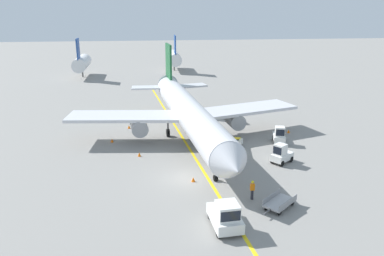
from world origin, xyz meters
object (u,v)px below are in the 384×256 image
(pushback_tug, at_px, (226,216))
(safety_cone_nose_left, at_px, (129,127))
(baggage_cart_loaded, at_px, (279,202))
(ground_crew_marshaller, at_px, (252,189))
(safety_cone_nose_right, at_px, (289,131))
(airliner, at_px, (188,112))
(safety_cone_wingtip_left, at_px, (193,179))
(safety_cone_wingtip_right, at_px, (139,154))
(safety_cone_tail_area, at_px, (112,140))
(belt_loader_forward_hold, at_px, (231,144))
(baggage_tug_near_wing, at_px, (281,154))
(ground_crew_wing_walker, at_px, (220,157))
(baggage_tug_by_cargo_door, at_px, (279,136))

(pushback_tug, xyz_separation_m, safety_cone_nose_left, (-7.71, 25.07, -0.77))
(baggage_cart_loaded, relative_size, ground_crew_marshaller, 1.97)
(baggage_cart_loaded, bearing_deg, safety_cone_nose_left, 119.04)
(pushback_tug, bearing_deg, safety_cone_nose_right, 58.92)
(ground_crew_marshaller, relative_size, safety_cone_nose_right, 3.86)
(ground_crew_marshaller, bearing_deg, baggage_cart_loaded, -42.53)
(safety_cone_nose_right, bearing_deg, baggage_cart_loaded, -112.51)
(airliner, relative_size, pushback_tug, 9.48)
(safety_cone_wingtip_left, bearing_deg, safety_cone_nose_right, 42.55)
(safety_cone_nose_right, bearing_deg, safety_cone_wingtip_right, -162.92)
(baggage_cart_loaded, bearing_deg, safety_cone_tail_area, 129.50)
(baggage_cart_loaded, distance_m, safety_cone_nose_right, 19.83)
(safety_cone_tail_area, bearing_deg, airliner, 0.40)
(safety_cone_nose_left, bearing_deg, belt_loader_forward_hold, -39.91)
(airliner, height_order, belt_loader_forward_hold, airliner)
(airliner, xyz_separation_m, baggage_cart_loaded, (5.36, -17.54, -2.95))
(pushback_tug, xyz_separation_m, baggage_tug_near_wing, (8.17, 11.31, -0.07))
(baggage_cart_loaded, distance_m, ground_crew_marshaller, 2.47)
(baggage_cart_loaded, xyz_separation_m, safety_cone_tail_area, (-14.41, 17.48, -0.25))
(belt_loader_forward_hold, relative_size, safety_cone_wingtip_left, 11.18)
(baggage_tug_near_wing, xyz_separation_m, safety_cone_wingtip_right, (-14.46, 3.63, -0.71))
(pushback_tug, bearing_deg, ground_crew_marshaller, 52.44)
(baggage_cart_loaded, distance_m, safety_cone_nose_left, 25.95)
(airliner, xyz_separation_m, safety_cone_wingtip_right, (-5.82, -4.99, -3.20))
(ground_crew_wing_walker, bearing_deg, safety_cone_tail_area, 143.22)
(ground_crew_marshaller, bearing_deg, safety_cone_wingtip_left, 137.98)
(safety_cone_nose_left, xyz_separation_m, safety_cone_wingtip_left, (6.37, -17.05, 0.00))
(pushback_tug, distance_m, ground_crew_wing_walker, 11.52)
(baggage_cart_loaded, xyz_separation_m, safety_cone_wingtip_right, (-11.18, 12.55, -0.25))
(pushback_tug, xyz_separation_m, safety_cone_nose_right, (12.48, 20.71, -0.77))
(baggage_cart_loaded, distance_m, safety_cone_wingtip_right, 16.81)
(ground_crew_wing_walker, distance_m, safety_cone_nose_right, 14.17)
(ground_crew_wing_walker, relative_size, safety_cone_nose_right, 3.86)
(safety_cone_nose_right, height_order, safety_cone_tail_area, same)
(airliner, relative_size, belt_loader_forward_hold, 7.18)
(belt_loader_forward_hold, bearing_deg, baggage_tug_by_cargo_door, 15.48)
(airliner, xyz_separation_m, ground_crew_marshaller, (3.57, -15.90, -2.51))
(airliner, height_order, baggage_tug_near_wing, airliner)
(ground_crew_wing_walker, bearing_deg, safety_cone_nose_left, 124.86)
(pushback_tug, xyz_separation_m, safety_cone_tail_area, (-9.52, 19.86, -0.77))
(safety_cone_wingtip_right, bearing_deg, safety_cone_wingtip_left, -54.36)
(pushback_tug, relative_size, belt_loader_forward_hold, 0.76)
(airliner, relative_size, ground_crew_wing_walker, 20.79)
(safety_cone_nose_right, bearing_deg, airliner, -176.56)
(airliner, bearing_deg, pushback_tug, -88.64)
(belt_loader_forward_hold, height_order, safety_cone_nose_right, belt_loader_forward_hold)
(safety_cone_wingtip_right, bearing_deg, airliner, 40.59)
(baggage_tug_by_cargo_door, height_order, safety_cone_nose_right, baggage_tug_by_cargo_door)
(safety_cone_nose_left, xyz_separation_m, safety_cone_tail_area, (-1.82, -5.21, 0.00))
(safety_cone_nose_right, distance_m, safety_cone_tail_area, 22.02)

